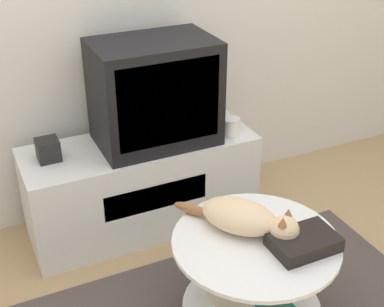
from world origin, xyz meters
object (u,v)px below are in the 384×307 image
Objects in this scene: speaker at (48,150)px; dvd_box at (304,242)px; tv at (155,93)px; cat at (245,218)px.

dvd_box is (0.74, -1.07, -0.05)m from speaker.
tv reaches higher than dvd_box.
speaker is 0.42× the size of dvd_box.
cat is at bearing 127.91° from dvd_box.
speaker is 0.23× the size of cat.
cat is (0.59, -0.88, -0.02)m from speaker.
speaker is 1.30m from dvd_box.
speaker is at bearing 176.63° from tv.
cat is (-0.15, 0.19, 0.03)m from dvd_box.
dvd_box is 0.24m from cat.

